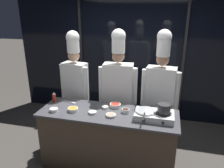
{
  "coord_description": "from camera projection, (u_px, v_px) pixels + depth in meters",
  "views": [
    {
      "loc": [
        0.76,
        -2.73,
        2.35
      ],
      "look_at": [
        0.0,
        0.25,
        1.27
      ],
      "focal_mm": 35.0,
      "sensor_mm": 36.0,
      "label": 1
    }
  ],
  "objects": [
    {
      "name": "prep_bowl_carrots",
      "position": [
        73.0,
        109.0,
        3.18
      ],
      "size": [
        0.15,
        0.15,
        0.05
      ],
      "color": "white",
      "rests_on": "demo_counter"
    },
    {
      "name": "prep_bowl_noodles",
      "position": [
        105.0,
        107.0,
        3.27
      ],
      "size": [
        0.1,
        0.1,
        0.04
      ],
      "color": "white",
      "rests_on": "demo_counter"
    },
    {
      "name": "squeeze_bottle_chili",
      "position": [
        54.0,
        97.0,
        3.49
      ],
      "size": [
        0.06,
        0.06,
        0.16
      ],
      "color": "red",
      "rests_on": "demo_counter"
    },
    {
      "name": "chef_head",
      "position": [
        75.0,
        80.0,
        3.74
      ],
      "size": [
        0.54,
        0.28,
        2.0
      ],
      "rotation": [
        0.0,
        0.0,
        2.97
      ],
      "color": "#232326",
      "rests_on": "ground_plane"
    },
    {
      "name": "prep_bowl_bean_sprouts",
      "position": [
        92.0,
        112.0,
        3.11
      ],
      "size": [
        0.12,
        0.12,
        0.03
      ],
      "color": "white",
      "rests_on": "demo_counter"
    },
    {
      "name": "serving_spoon_slotted",
      "position": [
        72.0,
        102.0,
        3.47
      ],
      "size": [
        0.26,
        0.1,
        0.02
      ],
      "color": "#B2B5BA",
      "rests_on": "demo_counter"
    },
    {
      "name": "prep_bowl_chili_flakes",
      "position": [
        115.0,
        105.0,
        3.31
      ],
      "size": [
        0.17,
        0.17,
        0.06
      ],
      "color": "white",
      "rests_on": "demo_counter"
    },
    {
      "name": "prep_bowl_soy_glaze",
      "position": [
        126.0,
        111.0,
        3.13
      ],
      "size": [
        0.11,
        0.11,
        0.06
      ],
      "color": "white",
      "rests_on": "demo_counter"
    },
    {
      "name": "stock_pot",
      "position": [
        164.0,
        108.0,
        2.89
      ],
      "size": [
        0.2,
        0.18,
        0.13
      ],
      "color": "#333335",
      "rests_on": "portable_stove"
    },
    {
      "name": "ground_plane",
      "position": [
        108.0,
        164.0,
        3.46
      ],
      "size": [
        24.0,
        24.0,
        0.0
      ],
      "primitive_type": "plane",
      "color": "#47423D"
    },
    {
      "name": "chef_sous",
      "position": [
        118.0,
        84.0,
        3.58
      ],
      "size": [
        0.63,
        0.29,
        2.05
      ],
      "rotation": [
        0.0,
        0.0,
        3.23
      ],
      "color": "#4C4C51",
      "rests_on": "ground_plane"
    },
    {
      "name": "prep_bowl_onion",
      "position": [
        54.0,
        110.0,
        3.17
      ],
      "size": [
        0.12,
        0.12,
        0.05
      ],
      "color": "white",
      "rests_on": "demo_counter"
    },
    {
      "name": "window_wall_back",
      "position": [
        130.0,
        57.0,
        4.67
      ],
      "size": [
        5.14,
        0.09,
        2.7
      ],
      "color": "black",
      "rests_on": "ground_plane"
    },
    {
      "name": "chef_line",
      "position": [
        160.0,
        86.0,
        3.46
      ],
      "size": [
        0.6,
        0.28,
        2.05
      ],
      "rotation": [
        0.0,
        0.0,
        3.05
      ],
      "color": "#2D3856",
      "rests_on": "ground_plane"
    },
    {
      "name": "prep_bowl_mushrooms",
      "position": [
        111.0,
        115.0,
        3.03
      ],
      "size": [
        0.14,
        0.14,
        0.04
      ],
      "color": "white",
      "rests_on": "demo_counter"
    },
    {
      "name": "frying_pan",
      "position": [
        146.0,
        110.0,
        2.95
      ],
      "size": [
        0.28,
        0.49,
        0.05
      ],
      "color": "#ADAFB5",
      "rests_on": "portable_stove"
    },
    {
      "name": "demo_counter",
      "position": [
        108.0,
        139.0,
        3.31
      ],
      "size": [
        2.01,
        0.67,
        0.92
      ],
      "color": "#4C3D2D",
      "rests_on": "ground_plane"
    },
    {
      "name": "portable_stove",
      "position": [
        154.0,
        115.0,
        2.95
      ],
      "size": [
        0.52,
        0.34,
        0.11
      ],
      "color": "silver",
      "rests_on": "demo_counter"
    }
  ]
}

